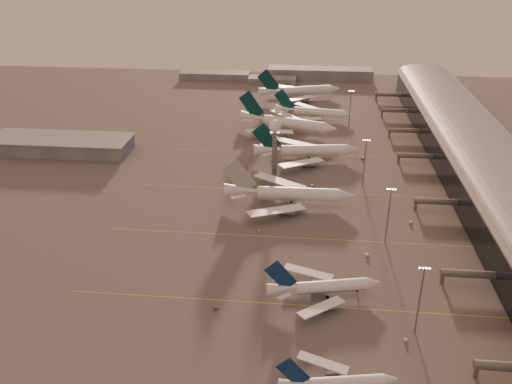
{
  "coord_description": "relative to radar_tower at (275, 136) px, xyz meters",
  "views": [
    {
      "loc": [
        21.33,
        -140.07,
        114.42
      ],
      "look_at": [
        -0.46,
        78.11,
        9.18
      ],
      "focal_mm": 38.0,
      "sensor_mm": 36.0,
      "label": 1
    }
  ],
  "objects": [
    {
      "name": "ground",
      "position": [
        -5.0,
        -120.0,
        -20.95
      ],
      "size": [
        700.0,
        700.0,
        0.0
      ],
      "primitive_type": "plane",
      "color": "#555353",
      "rests_on": "ground"
    },
    {
      "name": "taxiway_markings",
      "position": [
        25.0,
        -64.0,
        -20.94
      ],
      "size": [
        180.0,
        185.25,
        0.02
      ],
      "color": "#DECB4E",
      "rests_on": "ground"
    },
    {
      "name": "terminal",
      "position": [
        102.88,
        -9.91,
        -10.43
      ],
      "size": [
        57.0,
        362.0,
        23.04
      ],
      "color": "black",
      "rests_on": "ground"
    },
    {
      "name": "radar_tower",
      "position": [
        0.0,
        0.0,
        0.0
      ],
      "size": [
        6.4,
        6.4,
        31.1
      ],
      "color": "slate",
      "rests_on": "ground"
    },
    {
      "name": "widebody_white",
      "position": [
        9.3,
        -33.7,
        -17.22
      ],
      "size": [
        61.16,
        49.01,
        21.52
      ],
      "color": "white",
      "rests_on": "ground"
    },
    {
      "name": "narrowbody_mid",
      "position": [
        24.33,
        -103.98,
        -17.71
      ],
      "size": [
        40.37,
        31.87,
        15.99
      ],
      "color": "white",
      "rests_on": "ground"
    },
    {
      "name": "mast_c",
      "position": [
        45.0,
        -10.0,
        -7.21
      ],
      "size": [
        3.6,
        0.56,
        25.0
      ],
      "color": "slate",
      "rests_on": "ground"
    },
    {
      "name": "hangar",
      "position": [
        -125.0,
        20.0,
        -16.63
      ],
      "size": [
        82.0,
        27.0,
        8.5
      ],
      "color": "slate",
      "rests_on": "ground"
    },
    {
      "name": "gsv_truck_b",
      "position": [
        42.12,
        -76.53,
        -19.66
      ],
      "size": [
        6.33,
        2.56,
        2.52
      ],
      "color": "silver",
      "rests_on": "ground"
    },
    {
      "name": "gsv_tug_hangar",
      "position": [
        47.79,
        25.15,
        -20.41
      ],
      "size": [
        3.85,
        2.48,
        1.06
      ],
      "color": "gold",
      "rests_on": "ground"
    },
    {
      "name": "mast_b",
      "position": [
        50.0,
        -65.0,
        -7.21
      ],
      "size": [
        3.6,
        0.56,
        25.0
      ],
      "color": "slate",
      "rests_on": "ground"
    },
    {
      "name": "gsv_truck_d",
      "position": [
        -18.01,
        -4.21,
        -19.92
      ],
      "size": [
        2.19,
        5.12,
        2.02
      ],
      "color": "silver",
      "rests_on": "ground"
    },
    {
      "name": "greentail_a",
      "position": [
        16.64,
        22.36,
        -17.12
      ],
      "size": [
        59.52,
        47.74,
        21.7
      ],
      "color": "white",
      "rests_on": "ground"
    },
    {
      "name": "greentail_d",
      "position": [
        9.43,
        145.98,
        -16.77
      ],
      "size": [
        63.07,
        50.16,
        23.66
      ],
      "color": "white",
      "rests_on": "ground"
    },
    {
      "name": "gsv_tug_mid",
      "position": [
        -11.64,
        -115.06,
        -20.51
      ],
      "size": [
        3.13,
        3.47,
        0.85
      ],
      "color": "#5D6063",
      "rests_on": "ground"
    },
    {
      "name": "distant_horizon",
      "position": [
        -2.38,
        205.14,
        -17.06
      ],
      "size": [
        165.0,
        37.5,
        9.0
      ],
      "color": "slate",
      "rests_on": "ground"
    },
    {
      "name": "gsv_tug_far",
      "position": [
        19.91,
        -13.86,
        -20.49
      ],
      "size": [
        3.0,
        3.63,
        0.9
      ],
      "color": "silver",
      "rests_on": "ground"
    },
    {
      "name": "mast_d",
      "position": [
        43.0,
        80.0,
        -7.21
      ],
      "size": [
        3.6,
        0.56,
        25.0
      ],
      "color": "slate",
      "rests_on": "ground"
    },
    {
      "name": "gsv_truck_c",
      "position": [
        -1.75,
        -61.42,
        -19.9
      ],
      "size": [
        5.14,
        4.57,
        2.06
      ],
      "color": "gold",
      "rests_on": "ground"
    },
    {
      "name": "mast_a",
      "position": [
        53.0,
        -120.0,
        -7.21
      ],
      "size": [
        3.6,
        0.56,
        25.0
      ],
      "color": "slate",
      "rests_on": "ground"
    },
    {
      "name": "greentail_b",
      "position": [
        3.61,
        67.96,
        -16.74
      ],
      "size": [
        63.59,
        50.59,
        23.83
      ],
      "color": "white",
      "rests_on": "ground"
    },
    {
      "name": "gsv_catering_b",
      "position": [
        62.93,
        -48.01,
        -18.78
      ],
      "size": [
        5.73,
        3.66,
        4.34
      ],
      "color": "silver",
      "rests_on": "ground"
    },
    {
      "name": "gsv_catering_a",
      "position": [
        49.58,
        -124.99,
        -18.94
      ],
      "size": [
        4.94,
        2.43,
        4.01
      ],
      "color": "silver",
      "rests_on": "ground"
    },
    {
      "name": "greentail_c",
      "position": [
        19.95,
        96.13,
        -17.51
      ],
      "size": [
        53.41,
        42.88,
        19.45
      ],
      "color": "white",
      "rests_on": "ground"
    }
  ]
}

